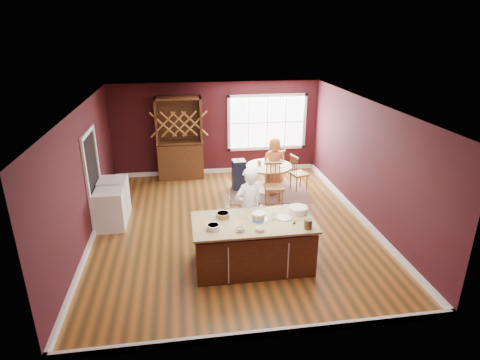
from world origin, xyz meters
The scene contains 28 objects.
room_shell centered at (0.00, 0.00, 1.35)m, with size 7.00×7.00×7.00m.
window centered at (1.50, 3.47, 1.50)m, with size 2.36×0.10×1.66m, color white, non-canonical shape.
doorway centered at (-2.97, 0.60, 1.02)m, with size 0.08×1.26×2.13m, color white, non-canonical shape.
kitchen_island centered at (0.17, -1.63, 0.44)m, with size 2.18×1.14×0.92m.
dining_table centered at (1.21, 1.78, 0.53)m, with size 1.21×1.21×0.75m.
baker centered at (0.21, -0.90, 0.84)m, with size 0.62×0.41×1.69m, color white.
layer_cake centered at (0.27, -1.59, 0.99)m, with size 0.33×0.33×0.14m, color white, non-canonical shape.
bowl_blue centered at (-0.57, -1.83, 0.97)m, with size 0.24×0.24×0.09m, color silver.
bowl_yellow centered at (-0.35, -1.41, 0.97)m, with size 0.25×0.25×0.10m, color #A87B43.
bowl_pink centered at (-0.13, -1.97, 0.95)m, with size 0.16×0.16×0.06m, color white.
bowl_olive centered at (0.21, -2.00, 0.95)m, with size 0.16×0.16×0.06m, color silver.
drinking_glass centered at (0.54, -1.64, 0.99)m, with size 0.07×0.07×0.14m, color silver.
dinner_plate centered at (0.74, -1.60, 0.93)m, with size 0.27×0.27×0.02m, color beige.
white_tub centered at (1.06, -1.42, 0.98)m, with size 0.35×0.35×0.12m, color silver.
stoneware_crock centered at (1.05, -2.04, 1.01)m, with size 0.14×0.14×0.17m, color brown.
toy_figurine centered at (0.87, -1.83, 0.96)m, with size 0.05×0.05×0.08m, color yellow, non-canonical shape.
rug centered at (1.21, 1.78, 0.01)m, with size 2.06×1.60×0.01m, color brown.
chair_east centered at (2.05, 1.83, 0.50)m, with size 0.42×0.40×0.99m, color #995C2F, non-canonical shape.
chair_south centered at (1.15, 0.90, 0.54)m, with size 0.45×0.43×1.08m, color brown, non-canonical shape.
chair_north centered at (1.57, 2.51, 0.48)m, with size 0.40×0.38×0.96m, color brown, non-canonical shape.
seated_woman centered at (1.45, 2.23, 0.68)m, with size 0.66×0.43×1.36m, color #E27C42.
high_chair centered at (0.46, 2.11, 0.43)m, with size 0.35×0.35×0.85m, color black, non-canonical shape.
toddler centered at (0.46, 2.13, 0.81)m, with size 0.18×0.14×0.26m, color #8CA5BF, non-canonical shape.
table_plate centered at (1.50, 1.67, 0.76)m, with size 0.19×0.19×0.01m, color beige.
table_cup centered at (0.98, 1.92, 0.80)m, with size 0.12×0.12×0.10m, color silver.
hutch centered at (-1.08, 3.22, 1.18)m, with size 1.28×0.54×2.36m, color black.
washer centered at (-2.64, 0.28, 0.44)m, with size 0.61×0.59×0.88m, color white.
dryer centered at (-2.64, 0.92, 0.46)m, with size 0.63×0.61×0.91m, color white.
Camera 1 is at (-1.01, -7.93, 4.21)m, focal length 30.00 mm.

